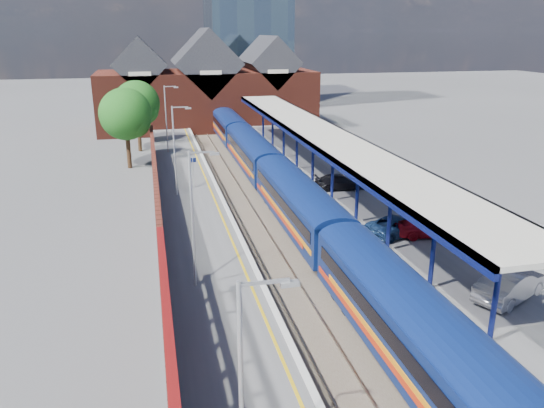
% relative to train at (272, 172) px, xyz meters
% --- Properties ---
extents(ground, '(240.00, 240.00, 0.00)m').
position_rel_train_xyz_m(ground, '(-1.49, 6.94, -2.12)').
color(ground, '#5B5B5E').
rests_on(ground, ground).
extents(ballast_bed, '(6.00, 76.00, 0.06)m').
position_rel_train_xyz_m(ballast_bed, '(-1.49, -3.06, -2.09)').
color(ballast_bed, '#473D33').
rests_on(ballast_bed, ground).
extents(rails, '(4.51, 76.00, 0.14)m').
position_rel_train_xyz_m(rails, '(-1.49, -3.06, -2.00)').
color(rails, slate).
rests_on(rails, ground).
extents(left_platform, '(5.00, 76.00, 1.00)m').
position_rel_train_xyz_m(left_platform, '(-6.99, -3.06, -1.62)').
color(left_platform, '#565659').
rests_on(left_platform, ground).
extents(right_platform, '(6.00, 76.00, 1.00)m').
position_rel_train_xyz_m(right_platform, '(4.51, -3.06, -1.62)').
color(right_platform, '#565659').
rests_on(right_platform, ground).
extents(coping_left, '(0.30, 76.00, 0.05)m').
position_rel_train_xyz_m(coping_left, '(-4.64, -3.06, -1.10)').
color(coping_left, silver).
rests_on(coping_left, left_platform).
extents(coping_right, '(0.30, 76.00, 0.05)m').
position_rel_train_xyz_m(coping_right, '(1.66, -3.06, -1.10)').
color(coping_right, silver).
rests_on(coping_right, right_platform).
extents(yellow_line, '(0.14, 76.00, 0.01)m').
position_rel_train_xyz_m(yellow_line, '(-5.24, -3.06, -1.12)').
color(yellow_line, yellow).
rests_on(yellow_line, left_platform).
extents(train, '(2.87, 65.91, 3.45)m').
position_rel_train_xyz_m(train, '(0.00, 0.00, 0.00)').
color(train, navy).
rests_on(train, ground).
extents(canopy, '(4.50, 52.00, 4.48)m').
position_rel_train_xyz_m(canopy, '(3.99, -1.11, 3.13)').
color(canopy, '#0E1651').
rests_on(canopy, right_platform).
extents(lamp_post_a, '(1.48, 0.18, 7.00)m').
position_rel_train_xyz_m(lamp_post_a, '(-7.86, -31.06, 2.87)').
color(lamp_post_a, '#A5A8AA').
rests_on(lamp_post_a, left_platform).
extents(lamp_post_b, '(1.48, 0.18, 7.00)m').
position_rel_train_xyz_m(lamp_post_b, '(-7.86, -17.06, 2.87)').
color(lamp_post_b, '#A5A8AA').
rests_on(lamp_post_b, left_platform).
extents(lamp_post_c, '(1.48, 0.18, 7.00)m').
position_rel_train_xyz_m(lamp_post_c, '(-7.86, -1.06, 2.87)').
color(lamp_post_c, '#A5A8AA').
rests_on(lamp_post_c, left_platform).
extents(lamp_post_d, '(1.48, 0.18, 7.00)m').
position_rel_train_xyz_m(lamp_post_d, '(-7.86, 14.94, 2.87)').
color(lamp_post_d, '#A5A8AA').
rests_on(lamp_post_d, left_platform).
extents(platform_sign, '(0.55, 0.08, 2.50)m').
position_rel_train_xyz_m(platform_sign, '(-6.49, 0.94, 0.57)').
color(platform_sign, '#A5A8AA').
rests_on(platform_sign, left_platform).
extents(brick_wall, '(0.35, 50.00, 3.86)m').
position_rel_train_xyz_m(brick_wall, '(-9.59, -9.52, 0.33)').
color(brick_wall, '#582117').
rests_on(brick_wall, left_platform).
extents(station_building, '(30.00, 12.12, 13.78)m').
position_rel_train_xyz_m(station_building, '(-1.49, 34.94, 3.33)').
color(station_building, '#582117').
rests_on(station_building, ground).
extents(tree_near, '(5.20, 5.20, 8.10)m').
position_rel_train_xyz_m(tree_near, '(-11.84, 12.85, 3.23)').
color(tree_near, '#382314').
rests_on(tree_near, ground).
extents(tree_far, '(5.20, 5.20, 8.10)m').
position_rel_train_xyz_m(tree_far, '(-10.84, 20.85, 3.23)').
color(tree_far, '#382314').
rests_on(tree_far, ground).
extents(parked_car_red, '(4.78, 2.61, 1.54)m').
position_rel_train_xyz_m(parked_car_red, '(7.01, -13.54, -0.35)').
color(parked_car_red, '#AD0E1A').
rests_on(parked_car_red, right_platform).
extents(parked_car_silver, '(4.79, 3.44, 1.50)m').
position_rel_train_xyz_m(parked_car_silver, '(6.75, -21.90, -0.37)').
color(parked_car_silver, '#A1A1A6').
rests_on(parked_car_silver, right_platform).
extents(parked_car_dark, '(4.28, 1.95, 1.22)m').
position_rel_train_xyz_m(parked_car_dark, '(5.13, -2.36, -0.51)').
color(parked_car_dark, black).
rests_on(parked_car_dark, right_platform).
extents(parked_car_blue, '(4.84, 3.49, 1.22)m').
position_rel_train_xyz_m(parked_car_blue, '(5.23, -12.76, -0.51)').
color(parked_car_blue, navy).
rests_on(parked_car_blue, right_platform).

